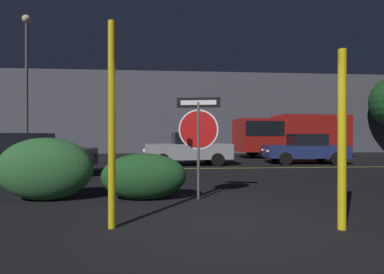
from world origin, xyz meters
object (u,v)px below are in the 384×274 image
(passing_car_2, at_px, (23,154))
(passing_car_3, at_px, (188,149))
(hedge_bush_2, at_px, (144,176))
(delivery_truck, at_px, (289,134))
(yellow_pole_left, at_px, (112,125))
(hedge_bush_1, at_px, (45,169))
(passing_car_4, at_px, (305,149))
(stop_sign, at_px, (198,128))
(yellow_pole_right, at_px, (342,139))
(street_lamp, at_px, (27,66))

(passing_car_2, xyz_separation_m, passing_car_3, (6.01, 3.23, 0.03))
(hedge_bush_2, distance_m, delivery_truck, 14.66)
(yellow_pole_left, height_order, hedge_bush_1, yellow_pole_left)
(passing_car_4, distance_m, delivery_truck, 4.33)
(stop_sign, distance_m, yellow_pole_right, 2.95)
(yellow_pole_right, height_order, hedge_bush_2, yellow_pole_right)
(yellow_pole_left, relative_size, street_lamp, 0.37)
(stop_sign, distance_m, hedge_bush_1, 3.39)
(yellow_pole_right, distance_m, passing_car_4, 11.10)
(stop_sign, height_order, passing_car_3, stop_sign)
(hedge_bush_2, distance_m, passing_car_4, 10.79)
(passing_car_2, xyz_separation_m, passing_car_4, (11.89, 3.53, -0.01))
(delivery_truck, bearing_deg, street_lamp, 87.54)
(stop_sign, bearing_deg, passing_car_3, 100.05)
(stop_sign, relative_size, passing_car_2, 0.45)
(stop_sign, distance_m, delivery_truck, 14.06)
(stop_sign, xyz_separation_m, passing_car_3, (0.29, 7.68, -0.78))
(yellow_pole_right, xyz_separation_m, passing_car_4, (4.28, 10.23, -0.60))
(passing_car_3, bearing_deg, stop_sign, 172.61)
(street_lamp, bearing_deg, hedge_bush_2, -56.42)
(passing_car_3, distance_m, street_lamp, 10.84)
(passing_car_4, bearing_deg, stop_sign, 148.22)
(hedge_bush_1, distance_m, street_lamp, 13.42)
(yellow_pole_right, xyz_separation_m, street_lamp, (-10.64, 13.73, 4.05))
(passing_car_2, distance_m, passing_car_3, 6.82)
(yellow_pole_right, relative_size, passing_car_4, 0.65)
(hedge_bush_1, xyz_separation_m, passing_car_4, (9.43, 7.81, 0.05))
(hedge_bush_1, distance_m, passing_car_4, 12.25)
(hedge_bush_2, relative_size, passing_car_4, 0.45)
(delivery_truck, relative_size, street_lamp, 0.87)
(yellow_pole_left, height_order, delivery_truck, yellow_pole_left)
(yellow_pole_right, relative_size, hedge_bush_2, 1.45)
(stop_sign, xyz_separation_m, yellow_pole_right, (1.89, -2.25, -0.21))
(stop_sign, xyz_separation_m, passing_car_4, (6.17, 7.98, -0.82))
(passing_car_2, relative_size, delivery_truck, 0.67)
(yellow_pole_right, bearing_deg, hedge_bush_2, 142.86)
(hedge_bush_2, xyz_separation_m, street_lamp, (-7.57, 11.41, 4.87))
(yellow_pole_left, height_order, passing_car_2, yellow_pole_left)
(passing_car_3, relative_size, delivery_truck, 0.58)
(hedge_bush_2, height_order, street_lamp, street_lamp)
(delivery_truck, xyz_separation_m, street_lamp, (-15.83, -0.66, 3.86))
(street_lamp, bearing_deg, stop_sign, -52.70)
(yellow_pole_left, bearing_deg, hedge_bush_1, 130.48)
(delivery_truck, bearing_deg, hedge_bush_1, 134.32)
(hedge_bush_2, xyz_separation_m, delivery_truck, (8.26, 12.07, 1.02))
(stop_sign, distance_m, passing_car_3, 7.72)
(yellow_pole_right, distance_m, passing_car_2, 10.15)
(passing_car_4, distance_m, street_lamp, 16.01)
(passing_car_4, relative_size, delivery_truck, 0.56)
(yellow_pole_left, height_order, hedge_bush_2, yellow_pole_left)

